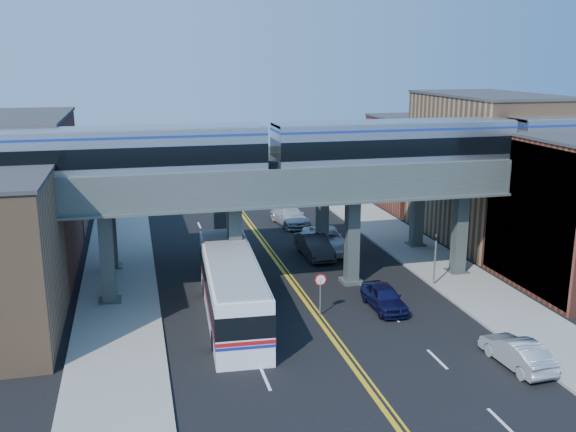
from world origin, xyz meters
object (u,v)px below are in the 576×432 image
at_px(traffic_signal, 435,254).
at_px(car_lane_c, 326,240).
at_px(stop_sign, 320,288).
at_px(car_parked_curb, 517,352).
at_px(transit_train, 394,145).
at_px(car_lane_a, 384,297).
at_px(transit_bus, 232,288).
at_px(car_lane_b, 315,246).
at_px(car_lane_d, 290,216).

distance_m(traffic_signal, car_lane_c, 10.88).
xyz_separation_m(stop_sign, car_parked_curb, (7.71, -8.58, -1.02)).
distance_m(transit_train, car_lane_a, 10.23).
height_order(stop_sign, car_lane_a, stop_sign).
bearing_deg(car_lane_c, transit_bus, -124.87).
height_order(car_lane_b, car_lane_c, car_lane_b).
height_order(stop_sign, traffic_signal, traffic_signal).
relative_size(transit_bus, car_lane_d, 2.41).
bearing_deg(car_lane_a, car_lane_c, 89.16).
bearing_deg(transit_bus, car_lane_c, -35.55).
distance_m(transit_train, car_lane_d, 18.62).
bearing_deg(car_lane_b, traffic_signal, -55.41).
distance_m(transit_bus, car_lane_b, 13.12).
xyz_separation_m(transit_bus, car_lane_d, (8.54, 20.26, -0.98)).
height_order(stop_sign, car_lane_c, stop_sign).
bearing_deg(car_lane_a, traffic_signal, 31.28).
distance_m(stop_sign, car_lane_d, 21.53).
distance_m(transit_train, car_lane_b, 11.18).
bearing_deg(car_lane_d, car_lane_b, -100.40).
relative_size(transit_train, car_parked_curb, 11.19).
bearing_deg(traffic_signal, car_parked_curb, -95.89).
xyz_separation_m(transit_train, car_lane_a, (-2.40, -4.95, -8.62)).
bearing_deg(car_parked_curb, car_lane_a, -70.78).
distance_m(car_lane_a, car_lane_b, 11.31).
distance_m(transit_train, transit_bus, 14.47).
distance_m(traffic_signal, car_lane_d, 19.12).
xyz_separation_m(transit_bus, car_lane_a, (9.26, -0.94, -1.06)).
relative_size(stop_sign, car_lane_b, 0.49).
bearing_deg(stop_sign, car_lane_c, 71.63).
bearing_deg(car_lane_b, car_lane_c, 45.58).
xyz_separation_m(transit_bus, car_lane_c, (9.39, 11.73, -0.93)).
height_order(transit_train, car_lane_a, transit_train).
relative_size(traffic_signal, car_lane_d, 0.71).
height_order(transit_bus, car_lane_b, transit_bus).
bearing_deg(car_lane_c, car_parked_curb, -76.92).
relative_size(car_lane_a, car_lane_d, 0.77).
distance_m(stop_sign, car_lane_c, 13.43).
relative_size(traffic_signal, car_lane_b, 0.77).
xyz_separation_m(car_lane_d, car_parked_curb, (4.33, -29.83, -0.10)).
relative_size(car_lane_c, car_lane_d, 1.10).
bearing_deg(car_lane_d, car_lane_a, -95.69).
distance_m(car_lane_a, car_lane_c, 12.67).
xyz_separation_m(traffic_signal, car_parked_curb, (-1.19, -11.58, -1.56)).
distance_m(traffic_signal, transit_bus, 14.21).
distance_m(transit_bus, car_lane_d, 22.00).
relative_size(stop_sign, car_lane_c, 0.42).
distance_m(traffic_signal, car_parked_curb, 11.75).
height_order(car_lane_b, car_parked_curb, car_lane_b).
relative_size(car_lane_d, car_parked_curb, 1.29).
relative_size(stop_sign, car_lane_a, 0.59).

